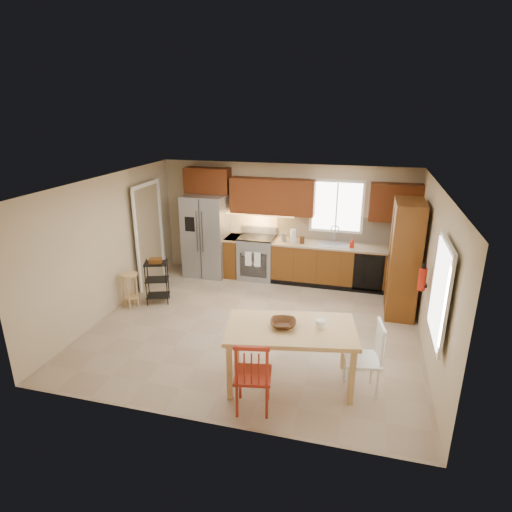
{
  "coord_description": "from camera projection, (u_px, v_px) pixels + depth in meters",
  "views": [
    {
      "loc": [
        1.69,
        -6.43,
        3.63
      ],
      "look_at": [
        -0.1,
        0.4,
        1.15
      ],
      "focal_mm": 30.0,
      "sensor_mm": 36.0,
      "label": 1
    }
  ],
  "objects": [
    {
      "name": "soap_bottle",
      "position": [
        352.0,
        243.0,
        8.71
      ],
      "size": [
        0.09,
        0.09,
        0.19
      ],
      "primitive_type": "imported",
      "color": "#AC1A0B",
      "rests_on": "base_cabinet_run"
    },
    {
      "name": "undercab_glow",
      "position": [
        258.0,
        214.0,
        9.23
      ],
      "size": [
        1.6,
        0.3,
        0.01
      ],
      "primitive_type": "cube",
      "color": "#FFBF66",
      "rests_on": "wall_back"
    },
    {
      "name": "backsplash",
      "position": [
        344.0,
        229.0,
        9.04
      ],
      "size": [
        2.92,
        0.03,
        0.55
      ],
      "primitive_type": "cube",
      "color": "beige",
      "rests_on": "wall_back"
    },
    {
      "name": "refrigerator",
      "position": [
        206.0,
        235.0,
        9.52
      ],
      "size": [
        0.92,
        0.75,
        1.82
      ],
      "primitive_type": "cube",
      "color": "gray",
      "rests_on": "floor"
    },
    {
      "name": "chair_red",
      "position": [
        253.0,
        374.0,
        5.28
      ],
      "size": [
        0.55,
        0.55,
        1.01
      ],
      "primitive_type": null,
      "rotation": [
        0.0,
        0.0,
        0.18
      ],
      "color": "#9F2918",
      "rests_on": "floor"
    },
    {
      "name": "chair_white",
      "position": [
        362.0,
        358.0,
        5.61
      ],
      "size": [
        0.55,
        0.55,
        1.01
      ],
      "primitive_type": null,
      "rotation": [
        0.0,
        0.0,
        1.75
      ],
      "color": "white",
      "rests_on": "floor"
    },
    {
      "name": "window_right",
      "position": [
        441.0,
        292.0,
        5.3
      ],
      "size": [
        0.04,
        1.02,
        1.32
      ],
      "primitive_type": "cube",
      "color": "white",
      "rests_on": "wall_right"
    },
    {
      "name": "range_stove",
      "position": [
        257.0,
        258.0,
        9.45
      ],
      "size": [
        0.76,
        0.63,
        0.92
      ],
      "primitive_type": "cube",
      "color": "gray",
      "rests_on": "floor"
    },
    {
      "name": "upper_right_block",
      "position": [
        395.0,
        203.0,
        8.45
      ],
      "size": [
        1.0,
        0.35,
        0.75
      ],
      "primitive_type": "cube",
      "color": "#5B270F",
      "rests_on": "wall_back"
    },
    {
      "name": "wall_back",
      "position": [
        285.0,
        221.0,
        9.34
      ],
      "size": [
        5.5,
        0.02,
        2.5
      ],
      "primitive_type": "cube",
      "color": "#CCB793",
      "rests_on": "ground"
    },
    {
      "name": "dishwasher",
      "position": [
        368.0,
        273.0,
        8.62
      ],
      "size": [
        0.6,
        0.02,
        0.78
      ],
      "primitive_type": "cube",
      "color": "black",
      "rests_on": "floor"
    },
    {
      "name": "table_jar",
      "position": [
        320.0,
        325.0,
        5.67
      ],
      "size": [
        0.16,
        0.16,
        0.16
      ],
      "primitive_type": "cylinder",
      "rotation": [
        0.0,
        0.0,
        0.18
      ],
      "color": "white",
      "rests_on": "dining_table"
    },
    {
      "name": "wall_front",
      "position": [
        199.0,
        331.0,
        4.78
      ],
      "size": [
        5.5,
        0.02,
        2.5
      ],
      "primitive_type": "cube",
      "color": "#CCB793",
      "rests_on": "ground"
    },
    {
      "name": "canister_steel",
      "position": [
        284.0,
        237.0,
        9.1
      ],
      "size": [
        0.11,
        0.11,
        0.18
      ],
      "primitive_type": "cylinder",
      "color": "gray",
      "rests_on": "base_cabinet_run"
    },
    {
      "name": "dining_table",
      "position": [
        290.0,
        356.0,
        5.82
      ],
      "size": [
        1.87,
        1.26,
        0.84
      ],
      "primitive_type": null,
      "rotation": [
        0.0,
        0.0,
        0.18
      ],
      "color": "tan",
      "rests_on": "floor"
    },
    {
      "name": "wall_right",
      "position": [
        433.0,
        274.0,
        6.4
      ],
      "size": [
        0.02,
        5.0,
        2.5
      ],
      "primitive_type": "cube",
      "color": "#CCB793",
      "rests_on": "ground"
    },
    {
      "name": "wall_left",
      "position": [
        109.0,
        246.0,
        7.72
      ],
      "size": [
        0.02,
        5.0,
        2.5
      ],
      "primitive_type": "cube",
      "color": "#CCB793",
      "rests_on": "ground"
    },
    {
      "name": "ceiling",
      "position": [
        256.0,
        183.0,
        6.65
      ],
      "size": [
        5.5,
        5.0,
        0.02
      ],
      "primitive_type": "cube",
      "color": "silver",
      "rests_on": "ground"
    },
    {
      "name": "doorway",
      "position": [
        148.0,
        236.0,
        8.95
      ],
      "size": [
        0.04,
        0.95,
        2.1
      ],
      "primitive_type": "cube",
      "color": "#8C7A59",
      "rests_on": "wall_left"
    },
    {
      "name": "canister_wood",
      "position": [
        302.0,
        240.0,
        8.98
      ],
      "size": [
        0.1,
        0.1,
        0.14
      ],
      "primitive_type": "cylinder",
      "color": "#4A2B13",
      "rests_on": "base_cabinet_run"
    },
    {
      "name": "sink",
      "position": [
        333.0,
        246.0,
        8.93
      ],
      "size": [
        0.62,
        0.46,
        0.16
      ],
      "primitive_type": "cube",
      "color": "gray",
      "rests_on": "base_cabinet_run"
    },
    {
      "name": "upper_over_fridge",
      "position": [
        208.0,
        180.0,
        9.31
      ],
      "size": [
        1.0,
        0.35,
        0.55
      ],
      "primitive_type": "cube",
      "color": "#5B270F",
      "rests_on": "wall_back"
    },
    {
      "name": "utility_cart",
      "position": [
        157.0,
        282.0,
        8.24
      ],
      "size": [
        0.52,
        0.46,
        0.86
      ],
      "primitive_type": null,
      "rotation": [
        0.0,
        0.0,
        0.35
      ],
      "color": "black",
      "rests_on": "floor"
    },
    {
      "name": "pantry",
      "position": [
        404.0,
        259.0,
        7.64
      ],
      "size": [
        0.5,
        0.95,
        2.1
      ],
      "primitive_type": "cube",
      "color": "brown",
      "rests_on": "floor"
    },
    {
      "name": "table_bowl",
      "position": [
        283.0,
        327.0,
        5.7
      ],
      "size": [
        0.41,
        0.41,
        0.09
      ],
      "primitive_type": "imported",
      "rotation": [
        0.0,
        0.0,
        0.18
      ],
      "color": "#4A2B13",
      "rests_on": "dining_table"
    },
    {
      "name": "paper_towel",
      "position": [
        293.0,
        236.0,
        9.03
      ],
      "size": [
        0.12,
        0.12,
        0.28
      ],
      "primitive_type": "cylinder",
      "color": "white",
      "rests_on": "base_cabinet_run"
    },
    {
      "name": "floor",
      "position": [
        256.0,
        326.0,
        7.47
      ],
      "size": [
        5.5,
        5.5,
        0.0
      ],
      "primitive_type": "plane",
      "color": "tan",
      "rests_on": "ground"
    },
    {
      "name": "fire_extinguisher",
      "position": [
        422.0,
        279.0,
        6.62
      ],
      "size": [
        0.12,
        0.12,
        0.36
      ],
      "primitive_type": "cylinder",
      "color": "#AC1A0B",
      "rests_on": "wall_right"
    },
    {
      "name": "base_cabinet_run",
      "position": [
        341.0,
        266.0,
        9.02
      ],
      "size": [
        2.92,
        0.6,
        0.9
      ],
      "primitive_type": "cube",
      "color": "brown",
      "rests_on": "floor"
    },
    {
      "name": "window_back",
      "position": [
        337.0,
        206.0,
        8.93
      ],
      "size": [
        1.12,
        0.04,
        1.12
      ],
      "primitive_type": "cube",
      "color": "white",
      "rests_on": "wall_back"
    },
    {
      "name": "upper_left_block",
      "position": [
        272.0,
        196.0,
        9.05
      ],
      "size": [
        1.8,
        0.35,
        0.75
      ],
      "primitive_type": "cube",
      "color": "#5B270F",
      "rests_on": "wall_back"
    },
    {
      "name": "base_cabinet_narrow",
      "position": [
        233.0,
        256.0,
        9.6
      ],
      "size": [
        0.3,
        0.6,
        0.9
      ],
      "primitive_type": "cube",
      "color": "brown",
      "rests_on": "floor"
    },
    {
      "name": "bar_stool",
      "position": [
        131.0,
        290.0,
        8.1
      ],
      "size": [
        0.4,
        0.4,
        0.67
      ],
      "primitive_type": null,
      "rotation": [
        0.0,
        0.0,
        0.26
      ],
      "color": "tan",
      "rests_on": "floor"
    }
  ]
}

